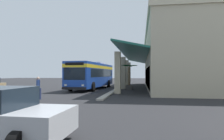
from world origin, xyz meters
The scene contains 6 objects.
ground centered at (0.00, 8.00, 0.00)m, with size 120.00×120.00×0.00m, color #262628.
curb_strip centered at (2.17, 3.80, 0.06)m, with size 27.94×0.50×0.12m, color #9E998E.
plaza_building centered at (2.17, 13.43, 3.87)m, with size 23.58×15.61×7.72m.
transit_bus centered at (5.38, 0.66, 1.85)m, with size 11.38×3.45×3.34m.
pedestrian centered at (16.16, -0.66, 0.90)m, with size 0.62×0.44×1.62m.
potted_palm centered at (6.14, 5.22, 0.89)m, with size 1.70×1.90×2.94m.
Camera 1 is at (29.52, 6.64, 1.82)m, focal length 32.11 mm.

